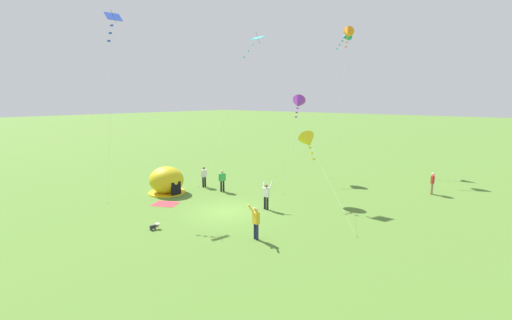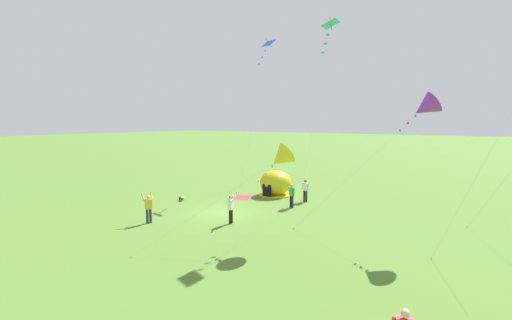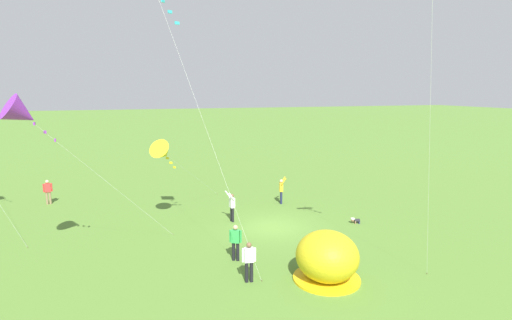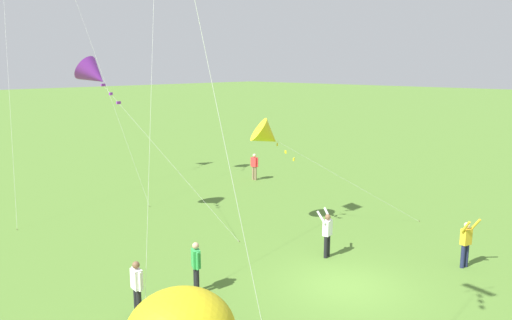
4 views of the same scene
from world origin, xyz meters
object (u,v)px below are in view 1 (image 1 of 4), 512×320
object	(u,v)px
toddler_crawling	(154,226)
person_watching_sky	(222,180)
person_near_tent	(204,176)
kite_purple	(298,103)
kite_yellow	(308,141)
kite_blue	(113,21)
kite_orange	(348,33)
kite_cyan	(255,43)
person_strolling	(256,221)
popup_tent	(167,181)
person_with_toddler	(432,182)
person_flying_kite	(266,195)
kite_teal	(346,37)

from	to	relation	value
toddler_crawling	person_watching_sky	size ratio (longest dim) A/B	0.32
person_near_tent	person_watching_sky	bearing A→B (deg)	-1.04
kite_purple	kite_yellow	world-z (taller)	kite_purple
kite_blue	kite_orange	size ratio (longest dim) A/B	0.93
person_watching_sky	kite_cyan	xyz separation A→B (m)	(0.99, 2.94, 10.70)
kite_purple	kite_yellow	xyz separation A→B (m)	(4.75, -5.97, -2.60)
kite_orange	toddler_crawling	bearing A→B (deg)	-90.84
person_strolling	kite_purple	distance (m)	16.63
popup_tent	kite_orange	size ratio (longest dim) A/B	0.19
person_near_tent	kite_orange	distance (m)	20.32
kite_blue	kite_orange	world-z (taller)	kite_orange
kite_cyan	kite_purple	bearing A→B (deg)	84.80
person_watching_sky	kite_cyan	distance (m)	11.14
kite_cyan	person_near_tent	bearing A→B (deg)	-137.76
kite_purple	person_near_tent	bearing A→B (deg)	-113.57
popup_tent	person_near_tent	xyz separation A→B (m)	(0.83, 3.14, -0.03)
popup_tent	person_watching_sky	distance (m)	4.34
toddler_crawling	kite_yellow	xyz separation A→B (m)	(3.44, 10.73, 4.11)
popup_tent	person_near_tent	size ratio (longest dim) A/B	1.63
person_with_toddler	person_flying_kite	world-z (taller)	person_flying_kite
person_watching_sky	kite_yellow	size ratio (longest dim) A/B	0.25
kite_teal	kite_cyan	world-z (taller)	kite_teal
popup_tent	person_strolling	xyz separation A→B (m)	(11.14, -2.46, 0.00)
kite_yellow	person_with_toddler	bearing A→B (deg)	46.90
person_watching_sky	popup_tent	bearing A→B (deg)	-134.44
person_near_tent	kite_teal	bearing A→B (deg)	78.06
person_with_toddler	person_near_tent	bearing A→B (deg)	-147.31
person_strolling	kite_teal	bearing A→B (deg)	105.81
kite_orange	kite_yellow	xyz separation A→B (m)	(3.11, -12.30, -9.50)
kite_blue	kite_cyan	distance (m)	10.50
popup_tent	person_strolling	size ratio (longest dim) A/B	1.49
person_flying_kite	kite_yellow	bearing A→B (deg)	78.30
popup_tent	kite_yellow	size ratio (longest dim) A/B	0.41
person_watching_sky	person_near_tent	size ratio (longest dim) A/B	1.00
person_flying_kite	kite_teal	distance (m)	23.31
kite_purple	popup_tent	bearing A→B (deg)	-111.31
person_near_tent	kite_blue	xyz separation A→B (m)	(-3.15, -5.40, 11.78)
kite_blue	person_near_tent	bearing A→B (deg)	59.80
popup_tent	kite_yellow	world-z (taller)	kite_yellow
person_with_toddler	kite_blue	xyz separation A→B (m)	(-18.41, -15.20, 11.78)
person_watching_sky	kite_yellow	world-z (taller)	kite_yellow
popup_tent	person_watching_sky	bearing A→B (deg)	45.56
person_watching_sky	kite_cyan	world-z (taller)	kite_cyan
person_flying_kite	kite_cyan	size ratio (longest dim) A/B	0.15
toddler_crawling	kite_orange	bearing A→B (deg)	89.16
toddler_crawling	kite_purple	bearing A→B (deg)	94.47
popup_tent	person_near_tent	world-z (taller)	popup_tent
popup_tent	person_strolling	world-z (taller)	popup_tent
person_near_tent	person_with_toddler	size ratio (longest dim) A/B	1.00
kite_teal	kite_yellow	distance (m)	18.57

